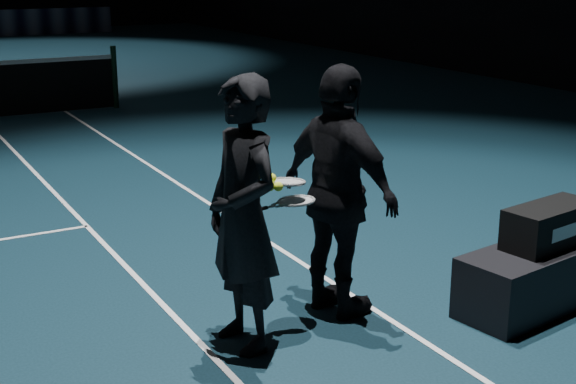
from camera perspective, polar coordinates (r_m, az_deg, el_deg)
name	(u,v)px	position (r m, az deg, el deg)	size (l,w,h in m)	color
net_post_right	(115,77)	(14.77, -12.22, 8.00)	(0.10, 0.10, 1.10)	black
player_bench	(545,274)	(6.52, 17.81, -5.56)	(1.58, 0.53, 0.47)	black
racket_bag	(550,225)	(6.39, 18.11, -2.26)	(0.79, 0.34, 0.32)	black
bag_signature	(567,232)	(6.28, 19.24, -2.68)	(0.37, 0.00, 0.11)	white
player_a	(243,215)	(5.32, -3.21, -1.66)	(0.68, 0.45, 1.87)	black
player_b	(339,193)	(5.83, 3.66, -0.08)	(1.10, 0.46, 1.87)	black
racket_lower	(296,201)	(5.58, 0.58, -0.63)	(0.68, 0.22, 0.03)	black
racket_upper	(287,182)	(5.54, -0.07, 0.73)	(0.68, 0.22, 0.03)	black
tennis_balls	(273,184)	(5.42, -1.05, 0.58)	(0.12, 0.10, 0.12)	gold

